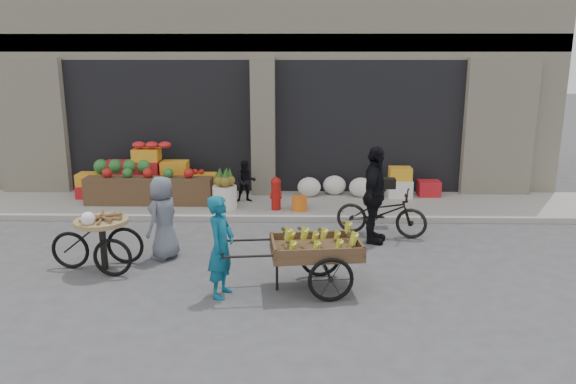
{
  "coord_description": "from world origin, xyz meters",
  "views": [
    {
      "loc": [
        0.84,
        -8.0,
        3.4
      ],
      "look_at": [
        0.65,
        1.18,
        1.1
      ],
      "focal_mm": 35.0,
      "sensor_mm": 36.0,
      "label": 1
    }
  ],
  "objects_px": {
    "orange_bucket": "(299,203)",
    "bicycle": "(381,212)",
    "seated_person": "(246,181)",
    "cyclist": "(374,195)",
    "banana_cart": "(313,246)",
    "vendor_woman": "(221,247)",
    "pineapple_bin": "(225,197)",
    "tricycle_cart": "(102,236)",
    "vendor_grey": "(163,218)",
    "fire_hydrant": "(276,192)"
  },
  "relations": [
    {
      "from": "banana_cart",
      "to": "vendor_woman",
      "type": "height_order",
      "value": "vendor_woman"
    },
    {
      "from": "cyclist",
      "to": "seated_person",
      "type": "bearing_deg",
      "value": 64.09
    },
    {
      "from": "pineapple_bin",
      "to": "cyclist",
      "type": "xyz_separation_m",
      "value": [
        2.95,
        -1.78,
        0.52
      ]
    },
    {
      "from": "seated_person",
      "to": "cyclist",
      "type": "distance_m",
      "value": 3.5
    },
    {
      "from": "banana_cart",
      "to": "orange_bucket",
      "type": "bearing_deg",
      "value": 86.02
    },
    {
      "from": "orange_bucket",
      "to": "bicycle",
      "type": "relative_size",
      "value": 0.19
    },
    {
      "from": "orange_bucket",
      "to": "bicycle",
      "type": "distance_m",
      "value": 2.02
    },
    {
      "from": "banana_cart",
      "to": "pineapple_bin",
      "type": "bearing_deg",
      "value": 107.77
    },
    {
      "from": "vendor_grey",
      "to": "cyclist",
      "type": "bearing_deg",
      "value": 125.87
    },
    {
      "from": "vendor_woman",
      "to": "cyclist",
      "type": "distance_m",
      "value": 3.42
    },
    {
      "from": "seated_person",
      "to": "banana_cart",
      "type": "distance_m",
      "value": 4.72
    },
    {
      "from": "bicycle",
      "to": "cyclist",
      "type": "bearing_deg",
      "value": 170.52
    },
    {
      "from": "orange_bucket",
      "to": "vendor_woman",
      "type": "bearing_deg",
      "value": -105.23
    },
    {
      "from": "seated_person",
      "to": "banana_cart",
      "type": "relative_size",
      "value": 0.41
    },
    {
      "from": "vendor_grey",
      "to": "cyclist",
      "type": "height_order",
      "value": "cyclist"
    },
    {
      "from": "pineapple_bin",
      "to": "vendor_woman",
      "type": "xyz_separation_m",
      "value": [
        0.5,
        -4.16,
        0.37
      ]
    },
    {
      "from": "banana_cart",
      "to": "cyclist",
      "type": "relative_size",
      "value": 1.29
    },
    {
      "from": "fire_hydrant",
      "to": "tricycle_cart",
      "type": "bearing_deg",
      "value": -129.88
    },
    {
      "from": "orange_bucket",
      "to": "tricycle_cart",
      "type": "distance_m",
      "value": 4.42
    },
    {
      "from": "seated_person",
      "to": "vendor_woman",
      "type": "distance_m",
      "value": 4.76
    },
    {
      "from": "orange_bucket",
      "to": "vendor_grey",
      "type": "distance_m",
      "value": 3.46
    },
    {
      "from": "bicycle",
      "to": "banana_cart",
      "type": "bearing_deg",
      "value": 168.85
    },
    {
      "from": "banana_cart",
      "to": "tricycle_cart",
      "type": "distance_m",
      "value": 3.4
    },
    {
      "from": "pineapple_bin",
      "to": "cyclist",
      "type": "relative_size",
      "value": 0.29
    },
    {
      "from": "vendor_woman",
      "to": "cyclist",
      "type": "xyz_separation_m",
      "value": [
        2.45,
        2.38,
        0.15
      ]
    },
    {
      "from": "vendor_woman",
      "to": "seated_person",
      "type": "bearing_deg",
      "value": 15.91
    },
    {
      "from": "orange_bucket",
      "to": "bicycle",
      "type": "height_order",
      "value": "bicycle"
    },
    {
      "from": "tricycle_cart",
      "to": "cyclist",
      "type": "bearing_deg",
      "value": 20.32
    },
    {
      "from": "seated_person",
      "to": "bicycle",
      "type": "xyz_separation_m",
      "value": [
        2.75,
        -1.98,
        -0.13
      ]
    },
    {
      "from": "pineapple_bin",
      "to": "bicycle",
      "type": "distance_m",
      "value": 3.44
    },
    {
      "from": "vendor_woman",
      "to": "banana_cart",
      "type": "bearing_deg",
      "value": -64.2
    },
    {
      "from": "pineapple_bin",
      "to": "orange_bucket",
      "type": "distance_m",
      "value": 1.61
    },
    {
      "from": "pineapple_bin",
      "to": "banana_cart",
      "type": "xyz_separation_m",
      "value": [
        1.79,
        -3.91,
        0.3
      ]
    },
    {
      "from": "banana_cart",
      "to": "bicycle",
      "type": "distance_m",
      "value": 2.88
    },
    {
      "from": "fire_hydrant",
      "to": "banana_cart",
      "type": "relative_size",
      "value": 0.31
    },
    {
      "from": "pineapple_bin",
      "to": "seated_person",
      "type": "xyz_separation_m",
      "value": [
        0.4,
        0.6,
        0.21
      ]
    },
    {
      "from": "bicycle",
      "to": "seated_person",
      "type": "bearing_deg",
      "value": 71.36
    },
    {
      "from": "seated_person",
      "to": "tricycle_cart",
      "type": "relative_size",
      "value": 0.65
    },
    {
      "from": "vendor_woman",
      "to": "pineapple_bin",
      "type": "bearing_deg",
      "value": 21.56
    },
    {
      "from": "fire_hydrant",
      "to": "vendor_grey",
      "type": "relative_size",
      "value": 0.5
    },
    {
      "from": "fire_hydrant",
      "to": "orange_bucket",
      "type": "height_order",
      "value": "fire_hydrant"
    },
    {
      "from": "vendor_grey",
      "to": "bicycle",
      "type": "distance_m",
      "value": 4.05
    },
    {
      "from": "orange_bucket",
      "to": "cyclist",
      "type": "height_order",
      "value": "cyclist"
    },
    {
      "from": "pineapple_bin",
      "to": "banana_cart",
      "type": "relative_size",
      "value": 0.23
    },
    {
      "from": "pineapple_bin",
      "to": "vendor_woman",
      "type": "height_order",
      "value": "vendor_woman"
    },
    {
      "from": "banana_cart",
      "to": "fire_hydrant",
      "type": "bearing_deg",
      "value": 93.3
    },
    {
      "from": "banana_cart",
      "to": "seated_person",
      "type": "bearing_deg",
      "value": 100.29
    },
    {
      "from": "vendor_woman",
      "to": "bicycle",
      "type": "bearing_deg",
      "value": -28.89
    },
    {
      "from": "tricycle_cart",
      "to": "vendor_grey",
      "type": "xyz_separation_m",
      "value": [
        0.86,
        0.53,
        0.14
      ]
    },
    {
      "from": "vendor_woman",
      "to": "tricycle_cart",
      "type": "distance_m",
      "value": 2.25
    }
  ]
}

